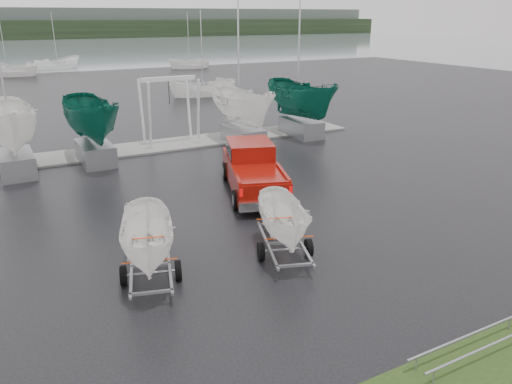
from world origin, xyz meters
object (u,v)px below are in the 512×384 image
(trailer_hitched, at_px, (285,188))
(trailer_parked, at_px, (145,200))
(pickup_truck, at_px, (252,167))
(boat_hoist, at_px, (170,102))

(trailer_hitched, bearing_deg, trailer_parked, -168.27)
(trailer_hitched, height_order, trailer_parked, trailer_parked)
(pickup_truck, distance_m, trailer_parked, 8.80)
(pickup_truck, xyz_separation_m, boat_hoist, (-0.45, 9.68, 1.58))
(pickup_truck, relative_size, trailer_parked, 1.42)
(trailer_hitched, relative_size, boat_hoist, 1.05)
(trailer_parked, bearing_deg, trailer_hitched, 8.97)
(pickup_truck, relative_size, boat_hoist, 1.61)
(pickup_truck, relative_size, trailer_hitched, 1.54)
(pickup_truck, bearing_deg, boat_hoist, 111.74)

